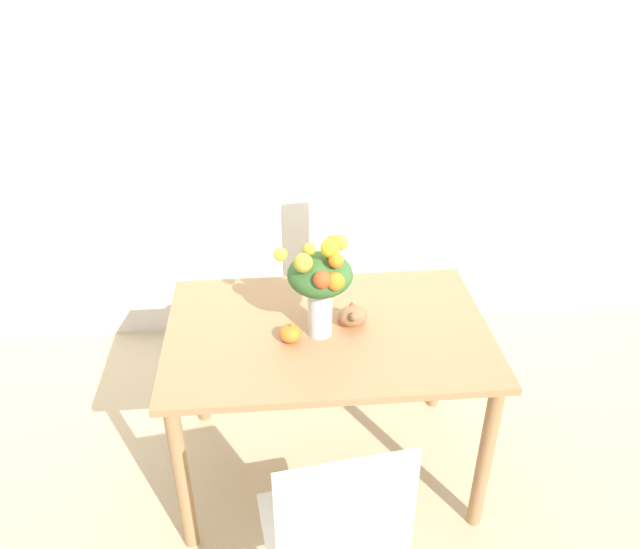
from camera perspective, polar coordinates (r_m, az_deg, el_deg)
The scene contains 8 objects.
ground_plane at distance 3.03m, azimuth 0.62°, elevation -16.90°, with size 12.00×12.00×0.00m, color tan.
wall_back at distance 3.31m, azimuth -1.24°, elevation 15.22°, with size 8.00×0.06×2.70m.
dining_table at distance 2.58m, azimuth 0.70°, elevation -6.95°, with size 1.30×0.84×0.77m.
flower_vase at distance 2.34m, azimuth 0.04°, elevation -0.50°, with size 0.30×0.27×0.43m.
pumpkin at distance 2.43m, azimuth -2.73°, elevation -5.39°, with size 0.09×0.09×0.08m.
turkey_figurine at distance 2.52m, azimuth 2.96°, elevation -3.58°, with size 0.12×0.16×0.10m.
dining_chair_near_window at distance 3.33m, azimuth 2.74°, elevation -0.51°, with size 0.45×0.45×1.01m.
dining_chair_far_side at distance 2.14m, azimuth 1.33°, elevation -23.46°, with size 0.47×0.47×1.01m.
Camera 1 is at (-0.21, -2.02, 2.25)m, focal length 35.00 mm.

